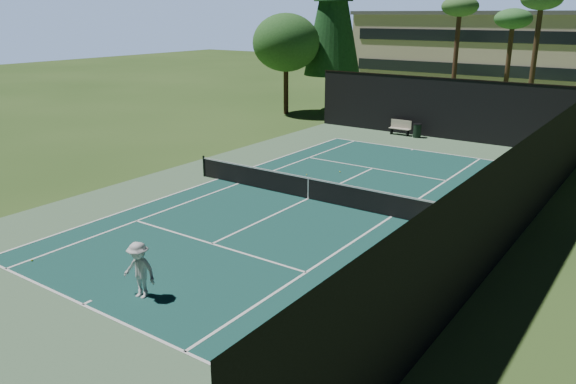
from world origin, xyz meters
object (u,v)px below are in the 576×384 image
object	(u,v)px
tennis_net	(308,187)
trash_bin	(417,131)
player	(139,270)
park_bench	(400,127)
tennis_ball_d	(307,175)
tennis_ball_a	(32,260)
tennis_ball_b	(305,181)
tennis_ball_c	(340,172)

from	to	relation	value
tennis_net	trash_bin	xyz separation A→B (m)	(-1.21, 15.32, -0.08)
player	park_bench	size ratio (longest dim) A/B	1.16
park_bench	player	bearing A→B (deg)	-82.31
tennis_net	tennis_ball_d	bearing A→B (deg)	124.22
tennis_ball_a	tennis_ball_d	bearing A→B (deg)	82.81
tennis_ball_a	tennis_ball_b	bearing A→B (deg)	80.01
park_bench	trash_bin	distance (m)	1.32
tennis_ball_d	park_bench	distance (m)	12.28
tennis_ball_c	trash_bin	world-z (taller)	trash_bin
trash_bin	tennis_ball_b	bearing A→B (deg)	-91.91
tennis_ball_a	tennis_ball_c	size ratio (longest dim) A/B	0.96
tennis_ball_c	trash_bin	xyz separation A→B (m)	(-0.16, 10.63, 0.44)
tennis_net	tennis_ball_c	world-z (taller)	tennis_net
tennis_ball_b	park_bench	size ratio (longest dim) A/B	0.04
tennis_ball_d	park_bench	xyz separation A→B (m)	(-0.33, 12.27, 0.51)
player	tennis_ball_c	bearing A→B (deg)	90.51
player	tennis_ball_b	world-z (taller)	player
tennis_ball_a	tennis_ball_b	xyz separation A→B (m)	(2.34, 13.26, -0.01)
tennis_ball_c	park_bench	xyz separation A→B (m)	(-1.46, 10.80, 0.51)
tennis_ball_c	trash_bin	bearing A→B (deg)	90.85
tennis_ball_b	tennis_ball_c	bearing A→B (deg)	76.37
tennis_ball_a	tennis_ball_b	world-z (taller)	tennis_ball_a
tennis_net	trash_bin	world-z (taller)	tennis_net
tennis_ball_a	trash_bin	world-z (taller)	trash_bin
tennis_ball_b	tennis_net	bearing A→B (deg)	-53.64
park_bench	trash_bin	world-z (taller)	park_bench
player	tennis_ball_b	xyz separation A→B (m)	(-2.65, 12.80, -0.84)
park_bench	trash_bin	xyz separation A→B (m)	(1.30, -0.17, -0.07)
trash_bin	tennis_ball_c	bearing A→B (deg)	-89.15
tennis_ball_a	tennis_ball_d	distance (m)	14.36
tennis_net	player	size ratio (longest dim) A/B	7.39
tennis_ball_d	trash_bin	bearing A→B (deg)	85.38
tennis_ball_d	player	bearing A→B (deg)	-76.96
park_bench	tennis_ball_b	bearing A→B (deg)	-86.25
tennis_ball_d	park_bench	bearing A→B (deg)	91.53
tennis_net	trash_bin	size ratio (longest dim) A/B	13.65
player	tennis_ball_a	size ratio (longest dim) A/B	23.29
tennis_ball_a	tennis_ball_d	size ratio (longest dim) A/B	1.08
tennis_ball_c	park_bench	bearing A→B (deg)	97.71
tennis_net	park_bench	size ratio (longest dim) A/B	8.60
tennis_net	trash_bin	distance (m)	15.36
tennis_ball_b	park_bench	xyz separation A→B (m)	(-0.87, 13.25, 0.52)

